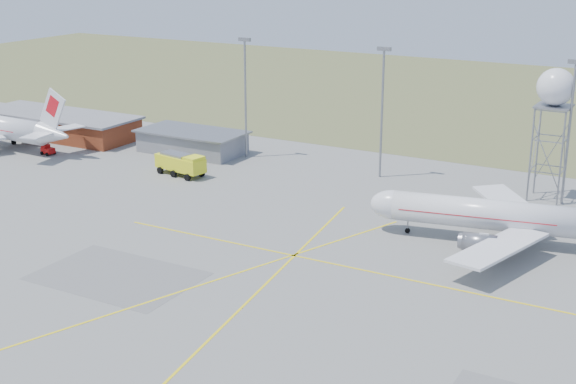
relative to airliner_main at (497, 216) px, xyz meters
The scene contains 11 objects.
ground 48.25m from the airliner_main, 106.96° to the right, with size 400.00×400.00×0.00m, color gray.
grass_strip 95.07m from the airliner_main, 98.49° to the left, with size 400.00×120.00×0.03m, color #535B32.
building_orange 90.47m from the airliner_main, 169.83° to the left, with size 33.00×12.00×4.30m.
building_grey 61.73m from the airliner_main, 163.07° to the left, with size 19.00×10.00×3.90m.
mast_a 53.63m from the airliner_main, 157.84° to the left, with size 2.20×0.50×20.50m.
mast_b 32.40m from the airliner_main, 140.28° to the left, with size 2.20×0.50×20.50m.
mast_c 22.09m from the airliner_main, 78.77° to the left, with size 2.20×0.50×20.50m.
airliner_main is the anchor object (origin of this frame).
radar_tower 22.31m from the airliner_main, 86.19° to the left, with size 5.26×5.26×19.03m.
fire_truck 52.28m from the airliner_main, behind, with size 9.32×4.85×3.57m.
baggage_tug 80.45m from the airliner_main, behind, with size 2.46×2.08×1.77m.
Camera 1 is at (37.09, -47.70, 35.74)m, focal length 50.00 mm.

